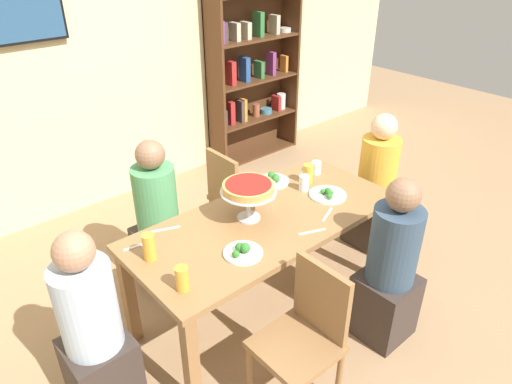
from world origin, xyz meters
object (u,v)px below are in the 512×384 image
at_px(cutlery_fork_near, 327,215).
at_px(diner_head_east, 375,191).
at_px(chair_far_right, 234,195).
at_px(water_glass_clear_far, 304,183).
at_px(water_glass_clear_spare, 270,190).
at_px(cutlery_knife_near, 138,246).
at_px(beer_glass_amber_short, 182,279).
at_px(cutlery_knife_far, 312,232).
at_px(salad_plate_far_diner, 274,179).
at_px(diner_head_west, 94,337).
at_px(beer_glass_amber_spare, 149,247).
at_px(cutlery_fork_far, 166,229).
at_px(deep_dish_pizza_stand, 248,190).
at_px(chair_near_left, 305,333).
at_px(water_glass_clear_near, 316,168).
at_px(salad_plate_spare, 242,251).
at_px(television, 13,15).
at_px(bookshelf, 252,57).
at_px(dining_table, 266,230).
at_px(diner_far_left, 159,225).
at_px(salad_plate_near_diner, 328,194).
at_px(beer_glass_amber_tall, 308,174).

bearing_deg(cutlery_fork_near, diner_head_east, -8.19).
relative_size(chair_far_right, water_glass_clear_far, 7.74).
xyz_separation_m(water_glass_clear_spare, cutlery_knife_near, (-0.96, 0.10, -0.06)).
xyz_separation_m(beer_glass_amber_short, cutlery_knife_far, (0.88, -0.09, -0.07)).
distance_m(diner_head_east, salad_plate_far_diner, 0.93).
xyz_separation_m(diner_head_west, beer_glass_amber_spare, (0.42, 0.09, 0.33)).
height_order(diner_head_east, cutlery_fork_far, diner_head_east).
bearing_deg(deep_dish_pizza_stand, cutlery_fork_far, 152.78).
bearing_deg(cutlery_knife_far, chair_near_left, -116.96).
relative_size(water_glass_clear_near, cutlery_fork_far, 0.53).
relative_size(diner_head_west, deep_dish_pizza_stand, 3.26).
xyz_separation_m(chair_near_left, cutlery_fork_near, (0.65, 0.44, 0.26)).
height_order(diner_head_east, water_glass_clear_near, diner_head_east).
bearing_deg(cutlery_knife_near, deep_dish_pizza_stand, 174.39).
height_order(chair_near_left, salad_plate_spare, chair_near_left).
bearing_deg(salad_plate_spare, television, 97.19).
xyz_separation_m(salad_plate_spare, cutlery_fork_near, (0.68, -0.04, -0.02)).
xyz_separation_m(diner_head_west, water_glass_clear_near, (1.89, 0.19, 0.30)).
bearing_deg(cutlery_knife_far, chair_far_right, 101.31).
height_order(chair_near_left, beer_glass_amber_spare, beer_glass_amber_spare).
xyz_separation_m(television, salad_plate_spare, (0.29, -2.30, -1.03)).
bearing_deg(bookshelf, dining_table, -128.69).
height_order(diner_far_left, diner_head_west, same).
distance_m(diner_far_left, beer_glass_amber_short, 1.06).
height_order(television, cutlery_knife_far, television).
distance_m(salad_plate_near_diner, water_glass_clear_far, 0.19).
height_order(bookshelf, water_glass_clear_far, bookshelf).
bearing_deg(salad_plate_spare, chair_far_right, 53.95).
height_order(dining_table, cutlery_fork_far, cutlery_fork_far).
relative_size(beer_glass_amber_short, cutlery_fork_far, 0.77).
xyz_separation_m(salad_plate_spare, cutlery_knife_far, (0.46, -0.11, -0.02)).
height_order(diner_far_left, cutlery_knife_far, diner_far_left).
bearing_deg(beer_glass_amber_short, beer_glass_amber_spare, 89.62).
relative_size(deep_dish_pizza_stand, salad_plate_spare, 1.55).
distance_m(diner_head_west, beer_glass_amber_tall, 1.77).
relative_size(cutlery_fork_near, cutlery_knife_far, 1.00).
bearing_deg(water_glass_clear_spare, chair_near_left, -121.66).
distance_m(dining_table, chair_near_left, 0.77).
xyz_separation_m(beer_glass_amber_tall, cutlery_fork_near, (-0.23, -0.39, -0.07)).
bearing_deg(bookshelf, cutlery_knife_near, -143.72).
bearing_deg(cutlery_fork_near, dining_table, 121.67).
bearing_deg(salad_plate_near_diner, salad_plate_spare, -172.31).
distance_m(diner_far_left, chair_near_left, 1.40).
height_order(beer_glass_amber_tall, beer_glass_amber_short, beer_glass_amber_tall).
bearing_deg(water_glass_clear_spare, salad_plate_spare, -146.50).
relative_size(salad_plate_far_diner, beer_glass_amber_spare, 1.43).
bearing_deg(television, dining_table, -73.01).
xyz_separation_m(beer_glass_amber_spare, water_glass_clear_near, (1.47, 0.10, -0.03)).
distance_m(diner_head_west, water_glass_clear_near, 1.92).
xyz_separation_m(diner_far_left, chair_near_left, (0.05, -1.40, -0.01)).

